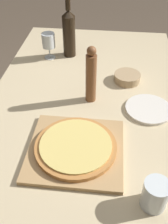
{
  "coord_description": "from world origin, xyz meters",
  "views": [
    {
      "loc": [
        0.09,
        -0.93,
        1.52
      ],
      "look_at": [
        0.0,
        -0.11,
        0.8
      ],
      "focal_mm": 42.0,
      "sensor_mm": 36.0,
      "label": 1
    }
  ],
  "objects_px": {
    "wine_glass": "(49,41)",
    "small_bowl": "(127,78)",
    "pizza": "(76,146)",
    "pepper_mill": "(91,76)",
    "wine_bottle": "(69,33)"
  },
  "relations": [
    {
      "from": "wine_bottle",
      "to": "wine_glass",
      "type": "relative_size",
      "value": 2.26
    },
    {
      "from": "pizza",
      "to": "wine_glass",
      "type": "xyz_separation_m",
      "value": [
        -0.25,
        0.71,
        0.08
      ]
    },
    {
      "from": "wine_bottle",
      "to": "small_bowl",
      "type": "height_order",
      "value": "wine_bottle"
    },
    {
      "from": "pizza",
      "to": "wine_bottle",
      "type": "relative_size",
      "value": 0.91
    },
    {
      "from": "pepper_mill",
      "to": "small_bowl",
      "type": "distance_m",
      "value": 0.27
    },
    {
      "from": "wine_glass",
      "to": "pizza",
      "type": "bearing_deg",
      "value": -70.54
    },
    {
      "from": "pepper_mill",
      "to": "pizza",
      "type": "bearing_deg",
      "value": -94.68
    },
    {
      "from": "wine_glass",
      "to": "small_bowl",
      "type": "distance_m",
      "value": 0.5
    },
    {
      "from": "wine_bottle",
      "to": "pepper_mill",
      "type": "height_order",
      "value": "wine_bottle"
    },
    {
      "from": "pizza",
      "to": "wine_bottle",
      "type": "distance_m",
      "value": 0.78
    },
    {
      "from": "pizza",
      "to": "small_bowl",
      "type": "height_order",
      "value": "same"
    },
    {
      "from": "pizza",
      "to": "small_bowl",
      "type": "xyz_separation_m",
      "value": [
        0.2,
        0.51,
        -0.01
      ]
    },
    {
      "from": "wine_bottle",
      "to": "pepper_mill",
      "type": "distance_m",
      "value": 0.46
    },
    {
      "from": "wine_bottle",
      "to": "pepper_mill",
      "type": "relative_size",
      "value": 1.24
    },
    {
      "from": "wine_bottle",
      "to": "small_bowl",
      "type": "xyz_separation_m",
      "value": [
        0.34,
        -0.25,
        -0.12
      ]
    }
  ]
}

